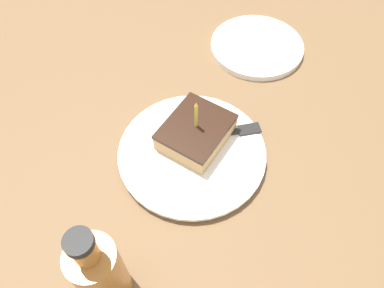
{
  "coord_description": "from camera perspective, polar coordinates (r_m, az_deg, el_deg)",
  "views": [
    {
      "loc": [
        -0.23,
        0.31,
        0.61
      ],
      "look_at": [
        -0.02,
        -0.03,
        0.04
      ],
      "focal_mm": 35.0,
      "sensor_mm": 36.0,
      "label": 1
    }
  ],
  "objects": [
    {
      "name": "plate",
      "position": [
        0.72,
        -0.0,
        -1.33
      ],
      "size": [
        0.28,
        0.28,
        0.02
      ],
      "color": "white",
      "rests_on": "ground_plane"
    },
    {
      "name": "cake_slice",
      "position": [
        0.71,
        0.6,
        1.83
      ],
      "size": [
        0.11,
        0.13,
        0.11
      ],
      "color": "tan",
      "rests_on": "plate"
    },
    {
      "name": "fork",
      "position": [
        0.73,
        4.56,
        1.56
      ],
      "size": [
        0.14,
        0.14,
        0.0
      ],
      "color": "#262626",
      "rests_on": "plate"
    },
    {
      "name": "side_plate",
      "position": [
        0.94,
        9.84,
        14.45
      ],
      "size": [
        0.22,
        0.22,
        0.01
      ],
      "color": "white",
      "rests_on": "ground_plane"
    },
    {
      "name": "ground_plane",
      "position": [
        0.74,
        -2.41,
        -3.43
      ],
      "size": [
        2.4,
        2.4,
        0.04
      ],
      "color": "brown",
      "rests_on": "ground"
    },
    {
      "name": "bottle",
      "position": [
        0.56,
        -13.87,
        -18.46
      ],
      "size": [
        0.07,
        0.07,
        0.21
      ],
      "color": "#B27233",
      "rests_on": "ground_plane"
    }
  ]
}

